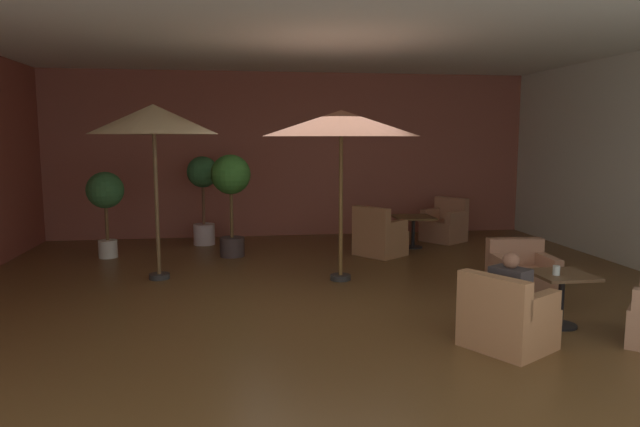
% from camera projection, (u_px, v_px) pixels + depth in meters
% --- Properties ---
extents(ground_plane, '(10.79, 9.28, 0.02)m').
position_uv_depth(ground_plane, '(325.00, 287.00, 8.48)').
color(ground_plane, brown).
extents(wall_back_brick, '(10.79, 0.08, 3.61)m').
position_uv_depth(wall_back_brick, '(293.00, 155.00, 12.75)').
color(wall_back_brick, '#955041').
rests_on(wall_back_brick, ground_plane).
extents(ceiling_slab, '(10.79, 9.28, 0.06)m').
position_uv_depth(ceiling_slab, '(325.00, 33.00, 8.00)').
color(ceiling_slab, silver).
rests_on(ceiling_slab, wall_back_brick).
extents(cafe_table_front_left, '(0.65, 0.65, 0.63)m').
position_uv_depth(cafe_table_front_left, '(562.00, 287.00, 6.64)').
color(cafe_table_front_left, black).
rests_on(cafe_table_front_left, ground_plane).
extents(armchair_front_left_north, '(0.84, 0.85, 0.80)m').
position_uv_depth(armchair_front_left_north, '(522.00, 278.00, 7.77)').
color(armchair_front_left_north, '#AF795B').
rests_on(armchair_front_left_north, ground_plane).
extents(armchair_front_left_east, '(1.04, 1.05, 0.81)m').
position_uv_depth(armchair_front_left_east, '(506.00, 320.00, 5.97)').
color(armchair_front_left_east, tan).
rests_on(armchair_front_left_east, ground_plane).
extents(cafe_table_front_right, '(0.78, 0.78, 0.63)m').
position_uv_depth(cafe_table_front_right, '(413.00, 223.00, 11.41)').
color(cafe_table_front_right, black).
rests_on(cafe_table_front_right, ground_plane).
extents(armchair_front_right_north, '(1.05, 1.06, 0.93)m').
position_uv_depth(armchair_front_right_north, '(379.00, 237.00, 10.67)').
color(armchair_front_right_north, tan).
rests_on(armchair_front_right_north, ground_plane).
extents(armchair_front_right_east, '(1.02, 1.04, 0.92)m').
position_uv_depth(armchair_front_right_east, '(445.00, 225.00, 12.16)').
color(armchair_front_right_east, '#AE7656').
rests_on(armchair_front_right_east, ground_plane).
extents(patio_umbrella_tall_red, '(1.94, 1.94, 2.69)m').
position_uv_depth(patio_umbrella_tall_red, '(153.00, 120.00, 8.63)').
color(patio_umbrella_tall_red, '#2D2D2D').
rests_on(patio_umbrella_tall_red, ground_plane).
extents(patio_umbrella_center_beige, '(2.38, 2.38, 2.60)m').
position_uv_depth(patio_umbrella_center_beige, '(341.00, 124.00, 8.57)').
color(patio_umbrella_center_beige, '#2D2D2D').
rests_on(patio_umbrella_center_beige, ground_plane).
extents(potted_tree_left_corner, '(0.66, 0.66, 1.58)m').
position_uv_depth(potted_tree_left_corner, '(105.00, 197.00, 10.38)').
color(potted_tree_left_corner, silver).
rests_on(potted_tree_left_corner, ground_plane).
extents(potted_tree_mid_left, '(0.73, 0.73, 1.89)m').
position_uv_depth(potted_tree_mid_left, '(231.00, 186.00, 10.47)').
color(potted_tree_mid_left, '#3F3332').
rests_on(potted_tree_mid_left, ground_plane).
extents(potted_tree_mid_right, '(0.63, 0.63, 1.81)m').
position_uv_depth(potted_tree_mid_right, '(203.00, 187.00, 11.66)').
color(potted_tree_mid_right, silver).
rests_on(potted_tree_mid_right, ground_plane).
extents(patron_blue_shirt, '(0.41, 0.46, 0.59)m').
position_uv_depth(patron_blue_shirt, '(510.00, 285.00, 5.95)').
color(patron_blue_shirt, '#373234').
rests_on(patron_blue_shirt, ground_plane).
extents(iced_drink_cup, '(0.08, 0.08, 0.11)m').
position_uv_depth(iced_drink_cup, '(556.00, 270.00, 6.53)').
color(iced_drink_cup, white).
rests_on(iced_drink_cup, cafe_table_front_left).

